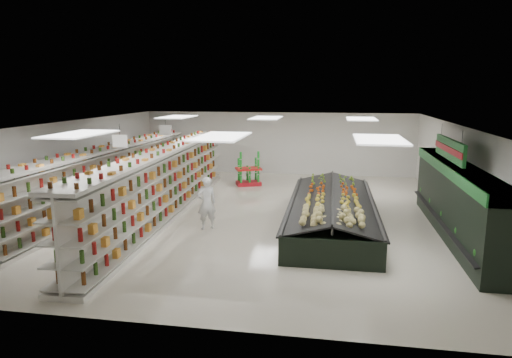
% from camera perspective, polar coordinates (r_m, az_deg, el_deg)
% --- Properties ---
extents(floor, '(16.00, 16.00, 0.00)m').
position_cam_1_polar(floor, '(16.36, -0.83, -4.33)').
color(floor, beige).
rests_on(floor, ground).
extents(ceiling, '(14.00, 16.00, 0.02)m').
position_cam_1_polar(ceiling, '(15.81, -0.86, 6.91)').
color(ceiling, white).
rests_on(ceiling, wall_back).
extents(wall_back, '(14.00, 0.02, 3.20)m').
position_cam_1_polar(wall_back, '(23.84, 2.67, 4.47)').
color(wall_back, silver).
rests_on(wall_back, floor).
extents(wall_front, '(14.00, 0.02, 3.20)m').
position_cam_1_polar(wall_front, '(8.50, -10.84, -8.07)').
color(wall_front, silver).
rests_on(wall_front, floor).
extents(wall_left, '(0.02, 16.00, 3.20)m').
position_cam_1_polar(wall_left, '(18.59, -22.59, 1.73)').
color(wall_left, silver).
rests_on(wall_left, floor).
extents(wall_right, '(0.02, 16.00, 3.20)m').
position_cam_1_polar(wall_right, '(16.27, 24.17, 0.37)').
color(wall_right, silver).
rests_on(wall_right, floor).
extents(produce_wall_case, '(0.93, 8.00, 2.20)m').
position_cam_1_polar(produce_wall_case, '(14.80, 23.71, -2.00)').
color(produce_wall_case, black).
rests_on(produce_wall_case, floor).
extents(aisle_sign_near, '(0.52, 0.06, 0.75)m').
position_cam_1_polar(aisle_sign_near, '(15.15, -16.62, 4.56)').
color(aisle_sign_near, white).
rests_on(aisle_sign_near, ceiling).
extents(aisle_sign_far, '(0.52, 0.06, 0.75)m').
position_cam_1_polar(aisle_sign_far, '(18.80, -11.24, 6.01)').
color(aisle_sign_far, white).
rests_on(aisle_sign_far, ceiling).
extents(hortifruti_banner, '(0.12, 3.20, 0.95)m').
position_cam_1_polar(hortifruti_banner, '(14.50, 23.05, 3.46)').
color(hortifruti_banner, '#1F762E').
rests_on(hortifruti_banner, ceiling).
extents(gondola_left, '(1.24, 12.90, 2.23)m').
position_cam_1_polar(gondola_left, '(18.18, -17.73, 0.02)').
color(gondola_left, silver).
rests_on(gondola_left, floor).
extents(gondola_center, '(1.50, 13.51, 2.34)m').
position_cam_1_polar(gondola_center, '(16.16, -11.33, -0.83)').
color(gondola_center, silver).
rests_on(gondola_center, floor).
extents(produce_island, '(2.82, 7.67, 1.14)m').
position_cam_1_polar(produce_island, '(15.08, 9.46, -3.79)').
color(produce_island, black).
rests_on(produce_island, floor).
extents(soda_endcap, '(1.34, 1.14, 1.45)m').
position_cam_1_polar(soda_endcap, '(21.01, -0.95, 1.11)').
color(soda_endcap, '#B51420').
rests_on(soda_endcap, floor).
extents(shopper_main, '(0.74, 0.68, 1.69)m').
position_cam_1_polar(shopper_main, '(14.48, -6.20, -3.00)').
color(shopper_main, white).
rests_on(shopper_main, floor).
extents(shopper_background, '(0.78, 0.93, 1.64)m').
position_cam_1_polar(shopper_background, '(20.15, -10.86, 0.82)').
color(shopper_background, tan).
rests_on(shopper_background, floor).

